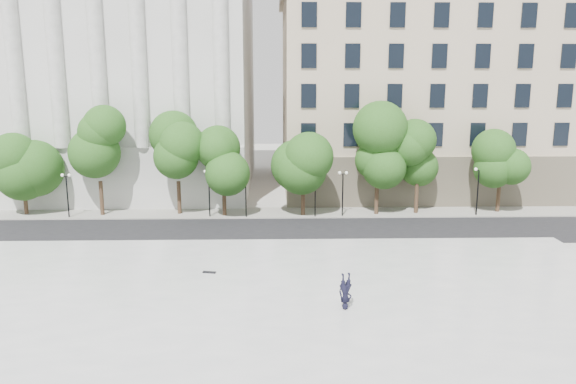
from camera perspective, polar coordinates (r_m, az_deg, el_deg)
name	(u,v)px	position (r m, az deg, el deg)	size (l,w,h in m)	color
ground	(259,326)	(29.29, -2.96, -13.43)	(160.00, 160.00, 0.00)	#B3B0A9
plaza	(260,299)	(31.95, -2.82, -10.79)	(44.00, 22.00, 0.45)	silver
street	(265,231)	(46.23, -2.37, -3.96)	(60.00, 8.00, 0.02)	black
far_sidewalk	(266,213)	(52.02, -2.26, -2.14)	(60.00, 4.00, 0.12)	#9B988F
building_west	(116,73)	(67.51, -17.05, 11.50)	(31.50, 27.65, 25.60)	silver
building_east	(440,88)	(68.21, 15.18, 10.13)	(36.00, 26.15, 23.00)	#BDAA90
traffic_light_west	(246,177)	(49.66, -4.33, 1.53)	(0.66, 1.90, 4.25)	black
traffic_light_east	(315,177)	(49.73, 2.80, 1.50)	(0.74, 1.77, 4.20)	black
person_lying	(345,304)	(30.11, 5.85, -11.26)	(0.71, 0.47, 1.95)	black
skateboard	(209,272)	(35.54, -8.01, -8.07)	(0.83, 0.21, 0.09)	black
street_trees	(248,156)	(50.57, -4.12, 3.62)	(47.56, 5.19, 8.04)	#382619
lamp_posts	(278,185)	(50.03, -1.07, 0.70)	(37.61, 0.28, 4.46)	black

